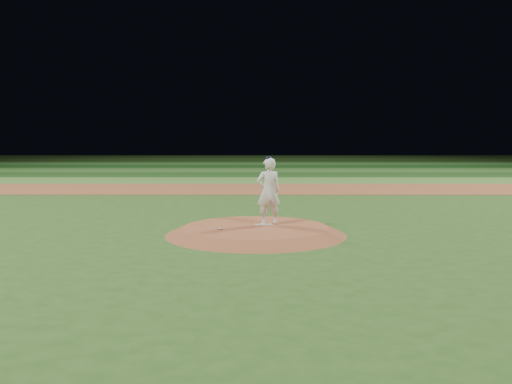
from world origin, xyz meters
TOP-DOWN VIEW (x-y plane):
  - ground at (0.00, 0.00)m, footprint 120.00×120.00m
  - infield_dirt_band at (0.00, 14.00)m, footprint 70.00×6.00m
  - outfield_stripe_0 at (0.00, 19.50)m, footprint 70.00×5.00m
  - outfield_stripe_1 at (0.00, 24.50)m, footprint 70.00×5.00m
  - outfield_stripe_2 at (0.00, 29.50)m, footprint 70.00×5.00m
  - outfield_stripe_3 at (0.00, 34.50)m, footprint 70.00×5.00m
  - outfield_stripe_4 at (0.00, 39.50)m, footprint 70.00×5.00m
  - outfield_stripe_5 at (0.00, 44.50)m, footprint 70.00×5.00m
  - pitchers_mound at (0.00, 0.00)m, footprint 5.50×5.50m
  - pitching_rubber at (0.25, 0.28)m, footprint 0.56×0.18m
  - rosin_bag at (-1.05, -0.55)m, footprint 0.11×0.11m
  - pitcher_on_mound at (0.39, 0.39)m, footprint 0.86×0.68m

SIDE VIEW (x-z plane):
  - ground at x=0.00m, z-range 0.00..0.00m
  - outfield_stripe_0 at x=0.00m, z-range 0.00..0.02m
  - outfield_stripe_1 at x=0.00m, z-range 0.00..0.02m
  - outfield_stripe_2 at x=0.00m, z-range 0.00..0.02m
  - outfield_stripe_3 at x=0.00m, z-range 0.00..0.02m
  - outfield_stripe_4 at x=0.00m, z-range 0.00..0.02m
  - outfield_stripe_5 at x=0.00m, z-range 0.00..0.02m
  - infield_dirt_band at x=0.00m, z-range 0.00..0.02m
  - pitchers_mound at x=0.00m, z-range 0.00..0.25m
  - pitching_rubber at x=0.25m, z-range 0.25..0.28m
  - rosin_bag at x=-1.05m, z-range 0.25..0.31m
  - pitcher_on_mound at x=0.39m, z-range 0.23..2.37m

